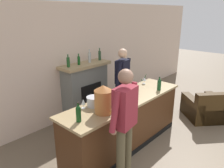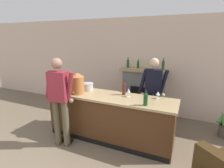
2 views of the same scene
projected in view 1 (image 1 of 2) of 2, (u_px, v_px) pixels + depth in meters
name	position (u px, v px, depth m)	size (l,w,h in m)	color
wall_back_panel	(58.00, 65.00, 4.96)	(12.00, 0.07, 2.75)	beige
bar_counter	(125.00, 122.00, 4.23)	(2.77, 0.75, 1.00)	#482915
fireplace_stone	(85.00, 90.00, 5.40)	(1.28, 0.52, 1.68)	slate
armchair_black	(205.00, 109.00, 5.38)	(1.23, 1.23, 0.77)	#392610
potted_plant_corner	(145.00, 88.00, 6.68)	(0.49, 0.50, 0.76)	#554E47
person_customer	(124.00, 124.00, 3.11)	(0.65, 0.35, 1.83)	brown
person_bartender	(122.00, 82.00, 5.06)	(0.64, 0.37, 1.76)	#1C2430
copper_dispenser	(103.00, 99.00, 3.42)	(0.29, 0.33, 0.46)	#B26B35
ice_bucket_steel	(94.00, 101.00, 3.71)	(0.25, 0.25, 0.17)	silver
wine_bottle_port_short	(78.00, 113.00, 3.17)	(0.08, 0.08, 0.31)	#114017
wine_bottle_chardonnay_pale	(126.00, 85.00, 4.32)	(0.07, 0.07, 0.33)	#512019
wine_bottle_cabernet_heavy	(159.00, 84.00, 4.46)	(0.08, 0.08, 0.29)	#15421F
wine_glass_by_dispenser	(144.00, 79.00, 4.86)	(0.08, 0.08, 0.15)	silver
wine_glass_front_left	(83.00, 102.00, 3.62)	(0.07, 0.07, 0.17)	silver
wine_glass_back_row	(133.00, 86.00, 4.37)	(0.08, 0.08, 0.18)	silver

